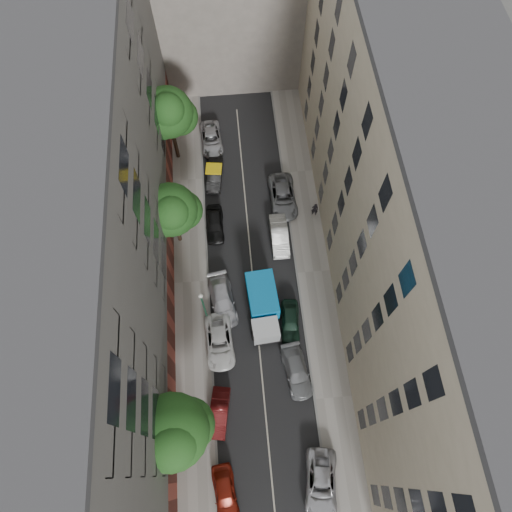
{
  "coord_description": "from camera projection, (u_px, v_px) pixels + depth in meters",
  "views": [
    {
      "loc": [
        -1.13,
        -15.82,
        37.81
      ],
      "look_at": [
        0.24,
        -0.77,
        6.0
      ],
      "focal_mm": 32.0,
      "sensor_mm": 36.0,
      "label": 1
    }
  ],
  "objects": [
    {
      "name": "car_left_5",
      "position": [
        215.0,
        175.0,
        44.94
      ],
      "size": [
        1.91,
        4.14,
        1.32
      ],
      "primitive_type": "imported",
      "rotation": [
        0.0,
        0.0,
        -0.13
      ],
      "color": "black",
      "rests_on": "ground"
    },
    {
      "name": "car_left_1",
      "position": [
        219.0,
        413.0,
        35.36
      ],
      "size": [
        2.03,
        4.1,
        1.29
      ],
      "primitive_type": "imported",
      "rotation": [
        0.0,
        0.0,
        -0.17
      ],
      "color": "#4A0E0F",
      "rests_on": "ground"
    },
    {
      "name": "car_left_4",
      "position": [
        215.0,
        224.0,
        42.52
      ],
      "size": [
        1.65,
        4.07,
        1.38
      ],
      "primitive_type": "imported",
      "rotation": [
        0.0,
        0.0,
        -0.0
      ],
      "color": "black",
      "rests_on": "ground"
    },
    {
      "name": "car_right_1",
      "position": [
        297.0,
        371.0,
        36.71
      ],
      "size": [
        2.47,
        4.73,
        1.31
      ],
      "primitive_type": "imported",
      "rotation": [
        0.0,
        0.0,
        0.14
      ],
      "color": "slate",
      "rests_on": "ground"
    },
    {
      "name": "car_left_2",
      "position": [
        219.0,
        342.0,
        37.73
      ],
      "size": [
        2.48,
        5.02,
        1.37
      ],
      "primitive_type": "imported",
      "rotation": [
        0.0,
        0.0,
        0.04
      ],
      "color": "silver",
      "rests_on": "ground"
    },
    {
      "name": "building_left",
      "position": [
        93.0,
        234.0,
        31.5
      ],
      "size": [
        8.0,
        44.0,
        20.0
      ],
      "primitive_type": "cube",
      "color": "#53514E",
      "rests_on": "ground"
    },
    {
      "name": "tarp_truck",
      "position": [
        263.0,
        306.0,
        38.23
      ],
      "size": [
        2.65,
        5.93,
        2.67
      ],
      "rotation": [
        0.0,
        0.0,
        0.07
      ],
      "color": "black",
      "rests_on": "ground"
    },
    {
      "name": "tree_near",
      "position": [
        174.0,
        433.0,
        29.85
      ],
      "size": [
        5.33,
        5.07,
        8.58
      ],
      "color": "#382619",
      "rests_on": "sidewalk_left"
    },
    {
      "name": "tree_mid",
      "position": [
        172.0,
        212.0,
        37.81
      ],
      "size": [
        4.9,
        4.55,
        7.66
      ],
      "color": "#382619",
      "rests_on": "sidewalk_left"
    },
    {
      "name": "ground",
      "position": [
        253.0,
        277.0,
        40.96
      ],
      "size": [
        120.0,
        120.0,
        0.0
      ],
      "primitive_type": "plane",
      "color": "#4C4C49",
      "rests_on": "ground"
    },
    {
      "name": "car_left_3",
      "position": [
        222.0,
        300.0,
        39.26
      ],
      "size": [
        2.71,
        5.2,
        1.44
      ],
      "primitive_type": "imported",
      "rotation": [
        0.0,
        0.0,
        0.14
      ],
      "color": "silver",
      "rests_on": "ground"
    },
    {
      "name": "tree_far",
      "position": [
        169.0,
        115.0,
        41.03
      ],
      "size": [
        4.98,
        4.66,
        8.89
      ],
      "color": "#382619",
      "rests_on": "sidewalk_left"
    },
    {
      "name": "car_right_2",
      "position": [
        290.0,
        321.0,
        38.5
      ],
      "size": [
        1.92,
        4.02,
        1.32
      ],
      "primitive_type": "imported",
      "rotation": [
        0.0,
        0.0,
        -0.09
      ],
      "color": "black",
      "rests_on": "ground"
    },
    {
      "name": "car_right_0",
      "position": [
        321.0,
        484.0,
        33.21
      ],
      "size": [
        2.97,
        5.18,
        1.36
      ],
      "primitive_type": "imported",
      "rotation": [
        0.0,
        0.0,
        -0.15
      ],
      "color": "#BCBCC1",
      "rests_on": "ground"
    },
    {
      "name": "sidewalk_left",
      "position": [
        191.0,
        282.0,
        40.68
      ],
      "size": [
        3.0,
        44.0,
        0.15
      ],
      "primitive_type": "cube",
      "color": "gray",
      "rests_on": "ground"
    },
    {
      "name": "car_right_3",
      "position": [
        279.0,
        236.0,
        41.95
      ],
      "size": [
        1.54,
        4.39,
        1.45
      ],
      "primitive_type": "imported",
      "rotation": [
        0.0,
        0.0,
        0.0
      ],
      "color": "silver",
      "rests_on": "ground"
    },
    {
      "name": "pedestrian",
      "position": [
        315.0,
        209.0,
        42.81
      ],
      "size": [
        0.72,
        0.56,
        1.76
      ],
      "primitive_type": "imported",
      "rotation": [
        0.0,
        0.0,
        2.91
      ],
      "color": "black",
      "rests_on": "sidewalk_right"
    },
    {
      "name": "building_right",
      "position": [
        406.0,
        210.0,
        32.35
      ],
      "size": [
        8.0,
        44.0,
        20.0
      ],
      "primitive_type": "cube",
      "color": "#BAAC91",
      "rests_on": "ground"
    },
    {
      "name": "car_right_4",
      "position": [
        283.0,
        197.0,
        43.77
      ],
      "size": [
        2.52,
        5.31,
        1.46
      ],
      "primitive_type": "imported",
      "rotation": [
        0.0,
        0.0,
        0.02
      ],
      "color": "slate",
      "rests_on": "ground"
    },
    {
      "name": "sidewalk_right",
      "position": [
        313.0,
        272.0,
        41.1
      ],
      "size": [
        3.0,
        44.0,
        0.15
      ],
      "primitive_type": "cube",
      "color": "gray",
      "rests_on": "ground"
    },
    {
      "name": "lamp_post",
      "position": [
        203.0,
        304.0,
        35.99
      ],
      "size": [
        0.36,
        0.36,
        5.6
      ],
      "color": "#185536",
      "rests_on": "sidewalk_left"
    },
    {
      "name": "road_surface",
      "position": [
        253.0,
        277.0,
        40.95
      ],
      "size": [
        8.0,
        44.0,
        0.02
      ],
      "primitive_type": "cube",
      "color": "black",
      "rests_on": "ground"
    },
    {
      "name": "car_left_0",
      "position": [
        225.0,
        494.0,
        32.94
      ],
      "size": [
        2.06,
        4.17,
        1.37
      ],
      "primitive_type": "imported",
      "rotation": [
        0.0,
        0.0,
        0.12
      ],
      "color": "maroon",
      "rests_on": "ground"
    },
    {
      "name": "car_left_6",
      "position": [
        211.0,
        139.0,
        46.89
      ],
      "size": [
        2.48,
        4.8,
        1.29
      ],
      "primitive_type": "imported",
      "rotation": [
        0.0,
        0.0,
        0.07
      ],
      "color": "#B5B6BA",
      "rests_on": "ground"
    }
  ]
}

